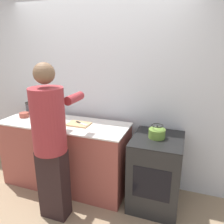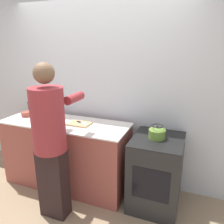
{
  "view_description": "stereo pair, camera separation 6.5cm",
  "coord_description": "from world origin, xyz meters",
  "px_view_note": "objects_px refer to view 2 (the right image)",
  "views": [
    {
      "loc": [
        1.19,
        -2.05,
        1.92
      ],
      "look_at": [
        0.38,
        0.21,
        1.18
      ],
      "focal_mm": 35.0,
      "sensor_mm": 36.0,
      "label": 1
    },
    {
      "loc": [
        1.25,
        -2.03,
        1.92
      ],
      "look_at": [
        0.38,
        0.21,
        1.18
      ],
      "focal_mm": 35.0,
      "sensor_mm": 36.0,
      "label": 2
    }
  ],
  "objects_px": {
    "knife": "(82,123)",
    "oven": "(156,172)",
    "canister_jar": "(33,107)",
    "kettle": "(157,133)",
    "bowl_prep": "(45,113)",
    "person": "(51,139)",
    "cutting_board": "(79,124)"
  },
  "relations": [
    {
      "from": "knife",
      "to": "canister_jar",
      "type": "distance_m",
      "value": 0.95
    },
    {
      "from": "bowl_prep",
      "to": "cutting_board",
      "type": "bearing_deg",
      "value": -12.75
    },
    {
      "from": "oven",
      "to": "knife",
      "type": "distance_m",
      "value": 1.11
    },
    {
      "from": "knife",
      "to": "canister_jar",
      "type": "bearing_deg",
      "value": -166.68
    },
    {
      "from": "oven",
      "to": "canister_jar",
      "type": "xyz_separation_m",
      "value": [
        -1.91,
        0.17,
        0.58
      ]
    },
    {
      "from": "person",
      "to": "knife",
      "type": "xyz_separation_m",
      "value": [
        0.07,
        0.57,
        -0.0
      ]
    },
    {
      "from": "oven",
      "to": "knife",
      "type": "bearing_deg",
      "value": -178.91
    },
    {
      "from": "cutting_board",
      "to": "kettle",
      "type": "height_order",
      "value": "kettle"
    },
    {
      "from": "knife",
      "to": "oven",
      "type": "bearing_deg",
      "value": 26.01
    },
    {
      "from": "person",
      "to": "canister_jar",
      "type": "distance_m",
      "value": 1.15
    },
    {
      "from": "kettle",
      "to": "bowl_prep",
      "type": "relative_size",
      "value": 0.99
    },
    {
      "from": "kettle",
      "to": "canister_jar",
      "type": "distance_m",
      "value": 1.91
    },
    {
      "from": "cutting_board",
      "to": "canister_jar",
      "type": "bearing_deg",
      "value": 167.62
    },
    {
      "from": "person",
      "to": "oven",
      "type": "bearing_deg",
      "value": 29.16
    },
    {
      "from": "cutting_board",
      "to": "canister_jar",
      "type": "height_order",
      "value": "canister_jar"
    },
    {
      "from": "kettle",
      "to": "bowl_prep",
      "type": "distance_m",
      "value": 1.66
    },
    {
      "from": "knife",
      "to": "bowl_prep",
      "type": "relative_size",
      "value": 1.06
    },
    {
      "from": "bowl_prep",
      "to": "canister_jar",
      "type": "distance_m",
      "value": 0.25
    },
    {
      "from": "person",
      "to": "knife",
      "type": "bearing_deg",
      "value": 82.98
    },
    {
      "from": "oven",
      "to": "canister_jar",
      "type": "distance_m",
      "value": 2.01
    },
    {
      "from": "person",
      "to": "kettle",
      "type": "distance_m",
      "value": 1.19
    },
    {
      "from": "bowl_prep",
      "to": "person",
      "type": "bearing_deg",
      "value": -48.85
    },
    {
      "from": "oven",
      "to": "bowl_prep",
      "type": "bearing_deg",
      "value": 175.75
    },
    {
      "from": "bowl_prep",
      "to": "canister_jar",
      "type": "bearing_deg",
      "value": 168.61
    },
    {
      "from": "person",
      "to": "canister_jar",
      "type": "relative_size",
      "value": 10.2
    },
    {
      "from": "oven",
      "to": "cutting_board",
      "type": "height_order",
      "value": "cutting_board"
    },
    {
      "from": "oven",
      "to": "cutting_board",
      "type": "distance_m",
      "value": 1.14
    },
    {
      "from": "canister_jar",
      "to": "kettle",
      "type": "bearing_deg",
      "value": -5.01
    },
    {
      "from": "canister_jar",
      "to": "bowl_prep",
      "type": "bearing_deg",
      "value": -11.39
    },
    {
      "from": "knife",
      "to": "canister_jar",
      "type": "relative_size",
      "value": 1.18
    },
    {
      "from": "knife",
      "to": "kettle",
      "type": "height_order",
      "value": "kettle"
    },
    {
      "from": "knife",
      "to": "cutting_board",
      "type": "bearing_deg",
      "value": -147.11
    }
  ]
}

